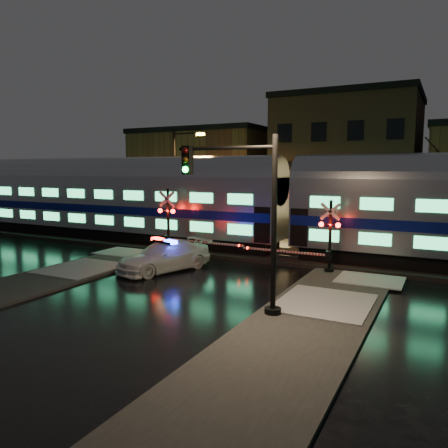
{
  "coord_description": "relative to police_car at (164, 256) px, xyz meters",
  "views": [
    {
      "loc": [
        10.62,
        -19.59,
        5.37
      ],
      "look_at": [
        -0.82,
        2.5,
        2.2
      ],
      "focal_mm": 35.0,
      "sensor_mm": 36.0,
      "label": 1
    }
  ],
  "objects": [
    {
      "name": "ground",
      "position": [
        2.56,
        0.99,
        -0.77
      ],
      "size": [
        120.0,
        120.0,
        0.0
      ],
      "primitive_type": "plane",
      "color": "black",
      "rests_on": "ground"
    },
    {
      "name": "ballast",
      "position": [
        2.56,
        5.99,
        -0.65
      ],
      "size": [
        90.0,
        4.2,
        0.24
      ],
      "primitive_type": "cube",
      "color": "black",
      "rests_on": "ground"
    },
    {
      "name": "sidewalk_left",
      "position": [
        -3.94,
        -5.01,
        -0.71
      ],
      "size": [
        4.0,
        20.0,
        0.12
      ],
      "primitive_type": "cube",
      "color": "#2D2D2D",
      "rests_on": "ground"
    },
    {
      "name": "sidewalk_right",
      "position": [
        9.06,
        -5.01,
        -0.71
      ],
      "size": [
        4.0,
        20.0,
        0.12
      ],
      "primitive_type": "cube",
      "color": "#2D2D2D",
      "rests_on": "ground"
    },
    {
      "name": "building_left",
      "position": [
        -10.44,
        22.99,
        3.73
      ],
      "size": [
        14.0,
        10.0,
        9.0
      ],
      "primitive_type": "cube",
      "color": "brown",
      "rests_on": "ground"
    },
    {
      "name": "building_mid",
      "position": [
        4.56,
        23.49,
        4.98
      ],
      "size": [
        12.0,
        11.0,
        11.5
      ],
      "primitive_type": "cube",
      "color": "brown",
      "rests_on": "ground"
    },
    {
      "name": "train",
      "position": [
        4.8,
        5.98,
        2.61
      ],
      "size": [
        51.0,
        3.12,
        5.92
      ],
      "color": "black",
      "rests_on": "ballast"
    },
    {
      "name": "police_car",
      "position": [
        0.0,
        0.0,
        0.0
      ],
      "size": [
        3.74,
        5.69,
        1.7
      ],
      "rotation": [
        0.0,
        0.0,
        -0.33
      ],
      "color": "white",
      "rests_on": "ground"
    },
    {
      "name": "crossing_signal_right",
      "position": [
        7.52,
        3.29,
        0.78
      ],
      "size": [
        5.34,
        0.64,
        3.78
      ],
      "color": "black",
      "rests_on": "ground"
    },
    {
      "name": "crossing_signal_left",
      "position": [
        -1.7,
        3.3,
        0.95
      ],
      "size": [
        5.87,
        0.66,
        4.16
      ],
      "color": "black",
      "rests_on": "ground"
    },
    {
      "name": "traffic_light",
      "position": [
        6.67,
        -4.17,
        2.71
      ],
      "size": [
        4.24,
        0.74,
        6.56
      ],
      "rotation": [
        0.0,
        0.0,
        0.21
      ],
      "color": "black",
      "rests_on": "ground"
    },
    {
      "name": "streetlight",
      "position": [
        -5.69,
        9.99,
        3.97
      ],
      "size": [
        2.75,
        0.29,
        8.22
      ],
      "color": "black",
      "rests_on": "ground"
    }
  ]
}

